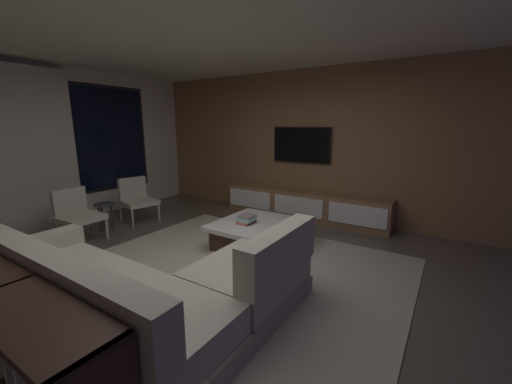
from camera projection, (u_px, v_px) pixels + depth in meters
name	position (u px, v px, depth m)	size (l,w,h in m)	color
floor	(207.00, 282.00, 3.40)	(9.20, 9.20, 0.00)	#564C44
back_wall_with_window	(34.00, 148.00, 4.98)	(6.60, 0.30, 2.70)	beige
media_wall	(316.00, 145.00, 5.63)	(0.12, 7.80, 2.70)	#8E6642
ceiling	(197.00, 15.00, 2.83)	(8.20, 8.20, 0.00)	beige
area_rug	(233.00, 271.00, 3.64)	(3.20, 3.80, 0.01)	#ADA391
sectional_couch	(144.00, 293.00, 2.63)	(1.98, 2.50, 0.82)	#A49C8C
coffee_table	(259.00, 234.00, 4.35)	(1.16, 1.16, 0.36)	#3F271F
book_stack_on_coffee_table	(247.00, 219.00, 4.29)	(0.26, 0.24, 0.11)	#B05651
accent_chair_near_window	(137.00, 197.00, 5.53)	(0.65, 0.66, 0.78)	#B2ADA0
accent_chair_by_curtain	(76.00, 212.00, 4.57)	(0.56, 0.58, 0.78)	#B2ADA0
side_stool	(104.00, 208.00, 5.01)	(0.32, 0.32, 0.46)	#333338
media_console	(305.00, 206.00, 5.66)	(0.46, 3.10, 0.52)	#8E6642
mounted_tv	(301.00, 145.00, 5.68)	(0.05, 1.13, 0.65)	black
console_table_behind_couch	(7.00, 335.00, 1.92)	(0.40, 2.10, 0.74)	#3F271F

